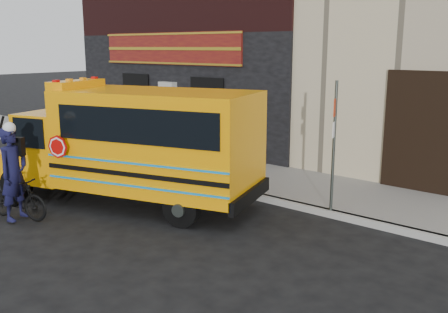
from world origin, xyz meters
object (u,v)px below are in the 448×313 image
at_px(sign_pole, 334,143).
at_px(school_bus, 134,142).
at_px(cyclist, 14,176).
at_px(bicycle, 17,198).

bearing_deg(sign_pole, school_bus, -152.37).
bearing_deg(school_bus, sign_pole, 27.63).
xyz_separation_m(school_bus, cyclist, (-1.04, -2.46, -0.50)).
distance_m(sign_pole, bicycle, 7.01).
bearing_deg(sign_pole, cyclist, -138.09).
bearing_deg(cyclist, school_bus, -43.86).
bearing_deg(bicycle, school_bus, -42.94).
xyz_separation_m(school_bus, bicycle, (-1.14, -2.37, -1.03)).
distance_m(school_bus, bicycle, 2.83).
height_order(bicycle, cyclist, cyclist).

